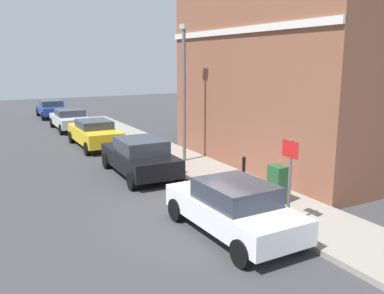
% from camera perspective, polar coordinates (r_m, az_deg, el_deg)
% --- Properties ---
extents(ground, '(80.00, 80.00, 0.00)m').
position_cam_1_polar(ground, '(12.72, 1.90, -8.49)').
color(ground, '#38383A').
extents(sidewalk, '(2.45, 30.00, 0.15)m').
position_cam_1_polar(sidewalk, '(18.66, -2.18, -1.58)').
color(sidewalk, gray).
rests_on(sidewalk, ground).
extents(corner_building, '(6.56, 10.33, 8.00)m').
position_cam_1_polar(corner_building, '(18.34, 14.62, 10.21)').
color(corner_building, brown).
rests_on(corner_building, ground).
extents(car_white, '(1.96, 4.20, 1.43)m').
position_cam_1_polar(car_white, '(10.73, 5.72, -8.30)').
color(car_white, silver).
rests_on(car_white, ground).
extents(car_black, '(2.05, 4.45, 1.49)m').
position_cam_1_polar(car_black, '(16.12, -7.22, -1.31)').
color(car_black, black).
rests_on(car_black, ground).
extents(car_yellow, '(1.89, 4.48, 1.41)m').
position_cam_1_polar(car_yellow, '(21.83, -13.31, 1.89)').
color(car_yellow, gold).
rests_on(car_yellow, ground).
extents(car_silver, '(1.99, 4.27, 1.33)m').
position_cam_1_polar(car_silver, '(27.70, -16.49, 3.72)').
color(car_silver, '#B7B7BC').
rests_on(car_silver, ground).
extents(car_blue, '(1.96, 3.95, 1.36)m').
position_cam_1_polar(car_blue, '(34.10, -18.85, 5.06)').
color(car_blue, navy).
rests_on(car_blue, ground).
extents(utility_cabinet, '(0.46, 0.61, 1.15)m').
position_cam_1_polar(utility_cabinet, '(12.92, 11.71, -5.23)').
color(utility_cabinet, '#1E4C28').
rests_on(utility_cabinet, sidewalk).
extents(bollard_near_cabinet, '(0.14, 0.14, 1.04)m').
position_cam_1_polar(bollard_near_cabinet, '(14.41, 7.14, -3.17)').
color(bollard_near_cabinet, black).
rests_on(bollard_near_cabinet, sidewalk).
extents(street_sign, '(0.08, 0.60, 2.30)m').
position_cam_1_polar(street_sign, '(11.00, 13.37, -3.04)').
color(street_sign, '#59595B').
rests_on(street_sign, sidewalk).
extents(lamppost, '(0.20, 0.44, 5.72)m').
position_cam_1_polar(lamppost, '(17.50, -1.09, 8.23)').
color(lamppost, '#59595B').
rests_on(lamppost, sidewalk).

